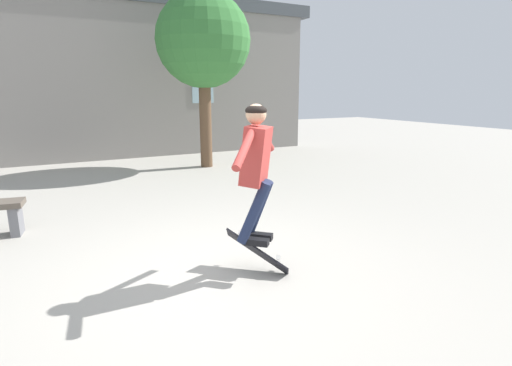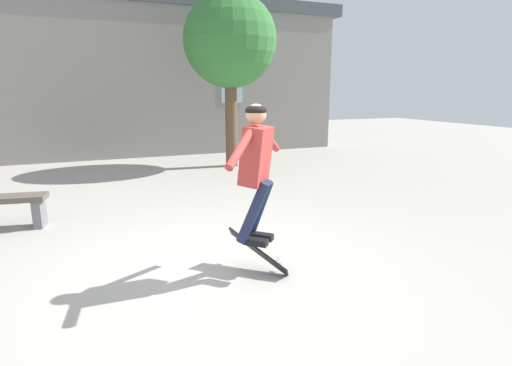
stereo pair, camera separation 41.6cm
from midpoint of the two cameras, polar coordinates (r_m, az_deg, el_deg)
ground_plane at (r=4.54m, az=-2.91°, el=-12.74°), size 40.00×40.00×0.00m
building_backdrop at (r=12.54m, az=-16.43°, el=14.87°), size 13.99×0.52×5.67m
tree_right at (r=10.66m, az=-2.54°, el=19.52°), size 2.37×2.37×4.40m
skater at (r=4.13m, az=2.91°, el=2.98°), size 0.99×1.03×1.47m
skateboard_flipping at (r=4.53m, az=2.97°, el=-9.72°), size 0.51×0.75×0.47m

